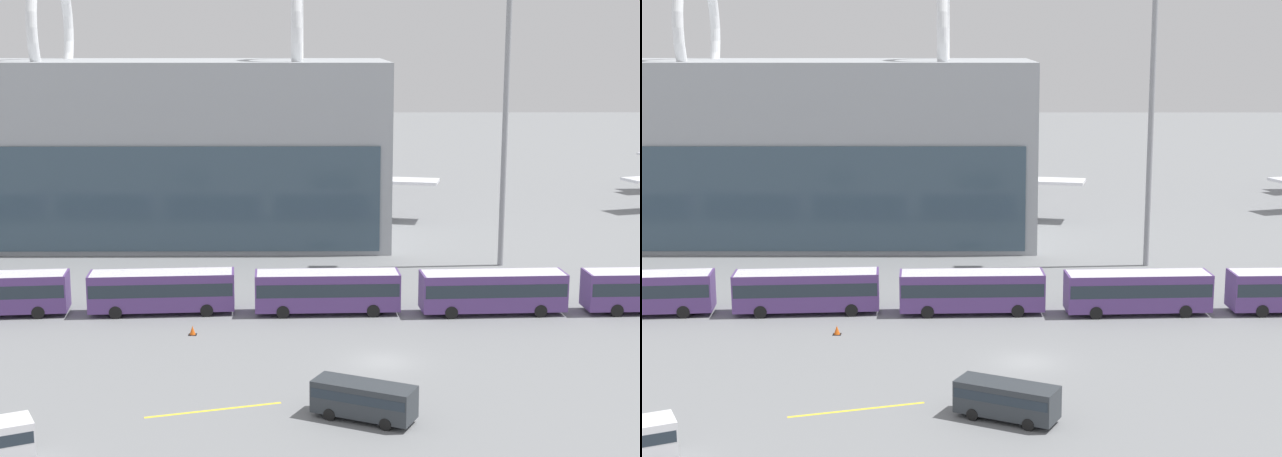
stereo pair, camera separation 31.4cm
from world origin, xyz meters
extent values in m
plane|color=slate|center=(0.00, 0.00, 0.00)|extent=(440.00, 440.00, 0.00)
torus|color=white|center=(-32.22, 42.86, 22.27)|extent=(1.10, 15.93, 15.93)
torus|color=white|center=(-6.26, 42.86, 22.27)|extent=(1.10, 15.93, 15.93)
cylinder|color=white|center=(-6.23, 52.22, 5.62)|extent=(11.43, 30.38, 5.10)
sphere|color=white|center=(-9.45, 37.58, 5.62)|extent=(4.99, 4.99, 4.99)
cone|color=white|center=(-3.00, 66.86, 5.62)|extent=(6.15, 7.47, 4.84)
cube|color=white|center=(-5.83, 54.01, 4.73)|extent=(32.48, 10.86, 0.35)
cylinder|color=gray|center=(3.02, 52.05, 3.08)|extent=(3.53, 4.28, 2.79)
cylinder|color=gray|center=(-14.69, 55.96, 3.08)|extent=(3.53, 4.28, 2.79)
cube|color=#5B338C|center=(-3.16, 66.14, 10.75)|extent=(1.71, 6.06, 8.74)
cube|color=white|center=(-3.16, 66.14, 6.13)|extent=(13.63, 5.98, 0.28)
cylinder|color=gray|center=(-8.39, 42.40, 2.83)|extent=(0.36, 0.36, 4.56)
cylinder|color=black|center=(-8.39, 42.40, 0.55)|extent=(0.68, 1.17, 1.10)
cylinder|color=gray|center=(-2.60, 53.29, 2.83)|extent=(0.36, 0.36, 4.56)
cylinder|color=black|center=(-2.60, 53.29, 0.55)|extent=(0.68, 1.17, 1.10)
cylinder|color=gray|center=(-9.07, 54.72, 2.83)|extent=(0.36, 0.36, 4.56)
cylinder|color=black|center=(-9.07, 54.72, 0.55)|extent=(0.68, 1.17, 1.10)
cylinder|color=black|center=(-26.12, 12.94, 0.50)|extent=(1.03, 0.40, 1.00)
cylinder|color=black|center=(-25.85, 10.36, 0.50)|extent=(1.03, 0.40, 1.00)
cube|color=#56387A|center=(-16.50, 11.90, 1.84)|extent=(11.46, 3.62, 2.93)
cube|color=#232D38|center=(-16.50, 11.90, 2.14)|extent=(11.24, 3.63, 1.03)
cube|color=silver|center=(-16.50, 11.90, 3.25)|extent=(11.12, 3.51, 0.12)
cylinder|color=black|center=(-13.11, 13.45, 0.50)|extent=(1.02, 0.37, 1.00)
cylinder|color=black|center=(-12.92, 10.87, 0.50)|extent=(1.02, 0.37, 1.00)
cylinder|color=black|center=(-20.09, 12.94, 0.50)|extent=(1.02, 0.37, 1.00)
cylinder|color=black|center=(-19.90, 10.35, 0.50)|extent=(1.02, 0.37, 1.00)
cube|color=#56387A|center=(-3.54, 11.82, 1.84)|extent=(11.39, 3.25, 2.93)
cube|color=#232D38|center=(-3.54, 11.82, 2.14)|extent=(11.17, 3.27, 1.03)
cube|color=silver|center=(-3.54, 11.82, 3.25)|extent=(11.05, 3.15, 0.12)
cylinder|color=black|center=(-0.10, 13.26, 0.50)|extent=(1.01, 0.34, 1.00)
cylinder|color=black|center=(0.01, 10.67, 0.50)|extent=(1.01, 0.34, 1.00)
cylinder|color=black|center=(-7.09, 12.97, 0.50)|extent=(1.01, 0.34, 1.00)
cylinder|color=black|center=(-6.98, 10.38, 0.50)|extent=(1.01, 0.34, 1.00)
cube|color=#56387A|center=(9.42, 11.62, 1.84)|extent=(11.43, 3.44, 2.93)
cube|color=#232D38|center=(9.42, 11.62, 2.14)|extent=(11.21, 3.46, 1.03)
cube|color=silver|center=(9.42, 11.62, 3.25)|extent=(11.09, 3.34, 0.12)
cylinder|color=black|center=(12.84, 13.12, 0.50)|extent=(1.02, 0.36, 1.00)
cylinder|color=black|center=(12.99, 10.53, 0.50)|extent=(1.02, 0.36, 1.00)
cylinder|color=black|center=(5.85, 12.71, 0.50)|extent=(1.02, 0.36, 1.00)
cylinder|color=black|center=(6.00, 10.12, 0.50)|extent=(1.02, 0.36, 1.00)
cylinder|color=black|center=(18.83, 13.20, 0.50)|extent=(1.01, 0.34, 1.00)
cylinder|color=black|center=(18.95, 10.61, 0.50)|extent=(1.01, 0.34, 1.00)
cube|color=#2D3338|center=(-1.78, -10.05, 1.22)|extent=(6.16, 4.36, 1.85)
cube|color=#232D38|center=(-1.78, -10.05, 1.52)|extent=(6.01, 4.30, 0.56)
cylinder|color=black|center=(0.17, -9.94, 0.35)|extent=(0.73, 0.50, 0.70)
cylinder|color=black|center=(-0.65, -11.64, 0.35)|extent=(0.73, 0.50, 0.70)
cylinder|color=black|center=(-2.90, -8.46, 0.35)|extent=(0.73, 0.50, 0.70)
cylinder|color=black|center=(-3.72, -10.17, 0.35)|extent=(0.73, 0.50, 0.70)
cylinder|color=black|center=(-20.50, -15.04, 0.35)|extent=(0.73, 0.50, 0.70)
cylinder|color=gray|center=(13.17, 28.13, 15.57)|extent=(0.53, 0.53, 31.14)
cube|color=yellow|center=(-10.44, -8.57, 0.00)|extent=(7.82, 2.54, 0.01)
cube|color=yellow|center=(-3.18, 16.32, 0.00)|extent=(11.23, 0.59, 0.01)
cube|color=black|center=(-13.46, 6.14, 0.01)|extent=(0.60, 0.60, 0.02)
cone|color=#EA5914|center=(-13.46, 6.14, 0.35)|extent=(0.45, 0.45, 0.65)
camera|label=1|loc=(-4.63, -62.56, 21.37)|focal=55.00mm
camera|label=2|loc=(-4.32, -62.57, 21.37)|focal=55.00mm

